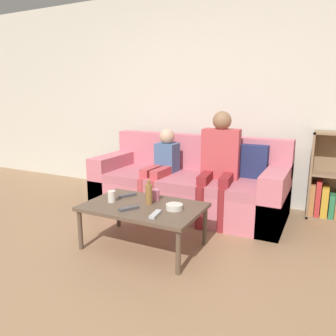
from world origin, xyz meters
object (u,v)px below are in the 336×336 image
(tv_remote_2, at_px, (128,195))
(snack_bowl, at_px, (174,207))
(cup_near, at_px, (155,195))
(person_child, at_px, (161,164))
(tv_remote_0, at_px, (156,214))
(coffee_table, at_px, (143,209))
(couch, at_px, (189,186))
(person_adult, at_px, (219,158))
(tv_remote_1, at_px, (129,208))
(cup_far, at_px, (112,196))
(bottle, at_px, (149,194))

(tv_remote_2, distance_m, snack_bowl, 0.56)
(cup_near, xyz_separation_m, snack_bowl, (0.27, -0.15, -0.03))
(person_child, relative_size, tv_remote_0, 5.36)
(coffee_table, height_order, snack_bowl, snack_bowl)
(couch, distance_m, person_child, 0.41)
(couch, height_order, person_child, person_child)
(cup_near, relative_size, tv_remote_2, 0.57)
(person_adult, relative_size, tv_remote_1, 6.76)
(person_adult, distance_m, tv_remote_0, 1.20)
(snack_bowl, bearing_deg, person_adult, 85.64)
(tv_remote_0, bearing_deg, couch, 93.42)
(cup_far, height_order, snack_bowl, cup_far)
(coffee_table, xyz_separation_m, tv_remote_0, (0.21, -0.17, 0.05))
(person_child, bearing_deg, cup_near, -64.20)
(couch, height_order, cup_near, couch)
(coffee_table, distance_m, snack_bowl, 0.29)
(person_child, distance_m, tv_remote_1, 1.13)
(coffee_table, xyz_separation_m, cup_near, (0.02, 0.18, 0.08))
(snack_bowl, distance_m, bottle, 0.27)
(tv_remote_2, xyz_separation_m, bottle, (0.29, -0.10, 0.08))
(tv_remote_0, height_order, tv_remote_2, same)
(coffee_table, height_order, bottle, bottle)
(cup_near, height_order, tv_remote_0, cup_near)
(person_child, xyz_separation_m, bottle, (0.34, -0.89, -0.06))
(bottle, bearing_deg, snack_bowl, -5.88)
(coffee_table, bearing_deg, tv_remote_1, -108.17)
(couch, height_order, person_adult, person_adult)
(coffee_table, xyz_separation_m, person_child, (-0.31, 0.94, 0.19))
(person_adult, bearing_deg, cup_far, -129.08)
(tv_remote_0, height_order, tv_remote_1, same)
(person_adult, height_order, cup_near, person_adult)
(couch, bearing_deg, bottle, -87.32)
(coffee_table, relative_size, tv_remote_2, 5.91)
(person_adult, distance_m, tv_remote_2, 1.07)
(coffee_table, relative_size, person_adult, 0.88)
(person_child, relative_size, tv_remote_2, 5.45)
(couch, bearing_deg, snack_bowl, -73.61)
(person_child, height_order, tv_remote_1, person_child)
(tv_remote_0, relative_size, bottle, 0.81)
(tv_remote_2, relative_size, snack_bowl, 1.22)
(tv_remote_2, bearing_deg, couch, 104.27)
(tv_remote_2, height_order, snack_bowl, snack_bowl)
(person_child, bearing_deg, tv_remote_2, -84.17)
(cup_near, bearing_deg, bottle, -86.61)
(couch, relative_size, cup_far, 21.54)
(cup_far, bearing_deg, tv_remote_1, -22.86)
(cup_far, distance_m, bottle, 0.34)
(person_adult, relative_size, cup_far, 11.37)
(snack_bowl, bearing_deg, tv_remote_0, -110.44)
(tv_remote_1, height_order, tv_remote_2, same)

